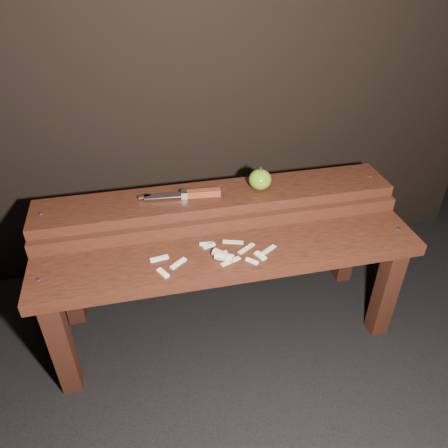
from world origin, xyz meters
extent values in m
plane|color=black|center=(0.00, 0.00, 0.00)|extent=(60.00, 60.00, 0.00)
cube|color=black|center=(-0.54, -0.10, 0.19)|extent=(0.06, 0.06, 0.38)
cube|color=black|center=(0.54, -0.10, 0.19)|extent=(0.06, 0.06, 0.38)
cube|color=#39180D|center=(0.00, -0.05, 0.40)|extent=(1.20, 0.20, 0.04)
cylinder|color=slate|center=(-0.56, -0.05, 0.42)|extent=(0.01, 0.01, 0.00)
cylinder|color=slate|center=(0.56, -0.05, 0.42)|extent=(0.01, 0.01, 0.00)
cube|color=black|center=(-0.54, 0.20, 0.23)|extent=(0.06, 0.06, 0.46)
cube|color=black|center=(0.54, 0.20, 0.23)|extent=(0.06, 0.06, 0.46)
cube|color=#39180D|center=(0.00, 0.07, 0.44)|extent=(1.20, 0.02, 0.05)
cube|color=#39180D|center=(0.00, 0.17, 0.48)|extent=(1.20, 0.18, 0.04)
cylinder|color=slate|center=(-0.56, 0.17, 0.50)|extent=(0.01, 0.01, 0.00)
cylinder|color=slate|center=(0.56, 0.17, 0.50)|extent=(0.01, 0.01, 0.00)
ellipsoid|color=olive|center=(0.15, 0.17, 0.53)|extent=(0.08, 0.08, 0.07)
cylinder|color=#382314|center=(0.15, 0.17, 0.58)|extent=(0.01, 0.01, 0.01)
cube|color=maroon|center=(-0.05, 0.16, 0.51)|extent=(0.11, 0.03, 0.02)
cube|color=silver|center=(-0.11, 0.17, 0.51)|extent=(0.02, 0.03, 0.02)
cube|color=silver|center=(-0.18, 0.17, 0.51)|extent=(0.12, 0.04, 0.00)
cube|color=silver|center=(-0.24, 0.19, 0.51)|extent=(0.04, 0.02, 0.00)
cube|color=beige|center=(-0.17, -0.07, 0.42)|extent=(0.05, 0.05, 0.01)
cube|color=beige|center=(-0.22, -0.10, 0.42)|extent=(0.04, 0.05, 0.01)
cube|color=beige|center=(-0.06, -0.01, 0.42)|extent=(0.04, 0.03, 0.01)
cube|color=beige|center=(-0.22, -0.04, 0.42)|extent=(0.06, 0.02, 0.01)
cube|color=beige|center=(-0.07, 0.01, 0.42)|extent=(0.04, 0.01, 0.01)
cube|color=beige|center=(0.05, -0.11, 0.42)|extent=(0.04, 0.04, 0.01)
cube|color=beige|center=(0.08, -0.09, 0.42)|extent=(0.03, 0.04, 0.01)
cube|color=beige|center=(-0.03, -0.05, 0.42)|extent=(0.04, 0.02, 0.01)
cylinder|color=#C9BB8C|center=(-0.04, -0.07, 0.43)|extent=(0.05, 0.06, 0.03)
cylinder|color=#C9BB8C|center=(-0.03, -0.08, 0.43)|extent=(0.06, 0.05, 0.03)
cube|color=#BCC988|center=(0.11, -0.07, 0.42)|extent=(0.06, 0.05, 0.00)
cube|color=#BCC988|center=(0.02, 0.00, 0.42)|extent=(0.07, 0.03, 0.00)
cube|color=#BCC988|center=(0.05, -0.04, 0.42)|extent=(0.06, 0.05, 0.00)
cube|color=#BCC988|center=(-0.01, -0.09, 0.42)|extent=(0.07, 0.04, 0.00)
camera|label=1|loc=(-0.25, -1.06, 1.25)|focal=35.00mm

